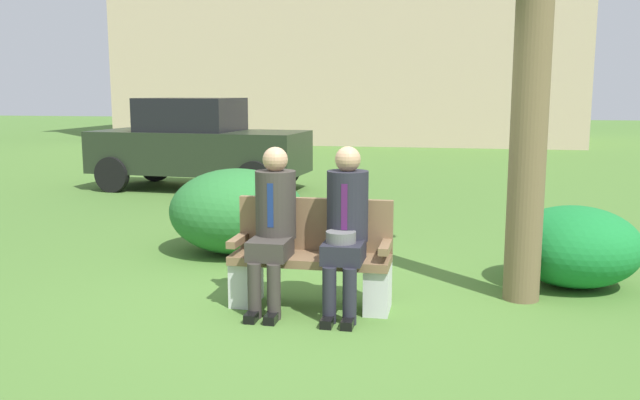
{
  "coord_description": "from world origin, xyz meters",
  "views": [
    {
      "loc": [
        1.21,
        -5.36,
        1.8
      ],
      "look_at": [
        0.07,
        0.36,
        0.85
      ],
      "focal_mm": 37.64,
      "sensor_mm": 36.0,
      "label": 1
    }
  ],
  "objects_px": {
    "seated_man_left": "(273,220)",
    "parked_car_near": "(198,144)",
    "park_bench": "(312,260)",
    "seated_man_right": "(346,222)",
    "shrub_mid_lawn": "(237,211)",
    "shrub_near_bench": "(574,246)"
  },
  "relations": [
    {
      "from": "seated_man_left",
      "to": "parked_car_near",
      "type": "distance_m",
      "value": 7.17
    },
    {
      "from": "park_bench",
      "to": "seated_man_left",
      "type": "relative_size",
      "value": 0.99
    },
    {
      "from": "seated_man_right",
      "to": "shrub_mid_lawn",
      "type": "relative_size",
      "value": 0.9
    },
    {
      "from": "seated_man_left",
      "to": "shrub_mid_lawn",
      "type": "relative_size",
      "value": 0.89
    },
    {
      "from": "park_bench",
      "to": "seated_man_right",
      "type": "relative_size",
      "value": 0.98
    },
    {
      "from": "seated_man_right",
      "to": "parked_car_near",
      "type": "xyz_separation_m",
      "value": [
        -3.79,
        6.43,
        0.09
      ]
    },
    {
      "from": "shrub_mid_lawn",
      "to": "parked_car_near",
      "type": "relative_size",
      "value": 0.38
    },
    {
      "from": "seated_man_left",
      "to": "shrub_near_bench",
      "type": "distance_m",
      "value": 2.85
    },
    {
      "from": "park_bench",
      "to": "shrub_near_bench",
      "type": "bearing_deg",
      "value": 24.7
    },
    {
      "from": "parked_car_near",
      "to": "shrub_mid_lawn",
      "type": "bearing_deg",
      "value": -63.8
    },
    {
      "from": "park_bench",
      "to": "parked_car_near",
      "type": "xyz_separation_m",
      "value": [
        -3.49,
        6.31,
        0.44
      ]
    },
    {
      "from": "park_bench",
      "to": "parked_car_near",
      "type": "relative_size",
      "value": 0.33
    },
    {
      "from": "seated_man_left",
      "to": "parked_car_near",
      "type": "height_order",
      "value": "parked_car_near"
    },
    {
      "from": "seated_man_left",
      "to": "seated_man_right",
      "type": "height_order",
      "value": "seated_man_right"
    },
    {
      "from": "parked_car_near",
      "to": "seated_man_right",
      "type": "bearing_deg",
      "value": -59.46
    },
    {
      "from": "shrub_near_bench",
      "to": "parked_car_near",
      "type": "height_order",
      "value": "parked_car_near"
    },
    {
      "from": "seated_man_left",
      "to": "shrub_near_bench",
      "type": "height_order",
      "value": "seated_man_left"
    },
    {
      "from": "seated_man_left",
      "to": "parked_car_near",
      "type": "xyz_separation_m",
      "value": [
        -3.18,
        6.42,
        0.09
      ]
    },
    {
      "from": "park_bench",
      "to": "parked_car_near",
      "type": "distance_m",
      "value": 7.22
    },
    {
      "from": "park_bench",
      "to": "shrub_mid_lawn",
      "type": "relative_size",
      "value": 0.88
    },
    {
      "from": "shrub_near_bench",
      "to": "parked_car_near",
      "type": "xyz_separation_m",
      "value": [
        -5.76,
        5.26,
        0.46
      ]
    },
    {
      "from": "seated_man_left",
      "to": "shrub_mid_lawn",
      "type": "distance_m",
      "value": 2.05
    }
  ]
}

